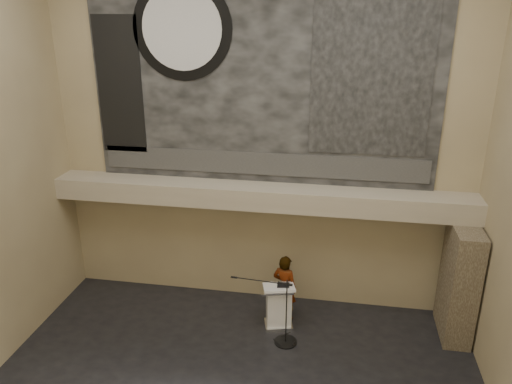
# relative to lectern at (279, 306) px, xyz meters

# --- Properties ---
(wall_back) EXTENTS (10.00, 0.02, 8.50)m
(wall_back) POSITION_rel_lectern_xyz_m (-0.63, 1.30, 3.70)
(wall_back) COLOR #8E7C5A
(wall_back) RESTS_ON floor
(wall_front) EXTENTS (10.00, 0.02, 8.50)m
(wall_front) POSITION_rel_lectern_xyz_m (-0.63, -6.70, 3.70)
(wall_front) COLOR #8E7C5A
(wall_front) RESTS_ON floor
(soffit) EXTENTS (10.00, 0.80, 0.50)m
(soffit) POSITION_rel_lectern_xyz_m (-0.63, 0.90, 2.40)
(soffit) COLOR tan
(soffit) RESTS_ON wall_back
(sprinkler_left) EXTENTS (0.04, 0.04, 0.06)m
(sprinkler_left) POSITION_rel_lectern_xyz_m (-2.23, 0.85, 2.12)
(sprinkler_left) COLOR #B2893D
(sprinkler_left) RESTS_ON soffit
(sprinkler_right) EXTENTS (0.04, 0.04, 0.06)m
(sprinkler_right) POSITION_rel_lectern_xyz_m (1.27, 0.85, 2.12)
(sprinkler_right) COLOR #B2893D
(sprinkler_right) RESTS_ON soffit
(banner) EXTENTS (8.00, 0.05, 5.00)m
(banner) POSITION_rel_lectern_xyz_m (-0.63, 1.27, 5.15)
(banner) COLOR black
(banner) RESTS_ON wall_back
(banner_text_strip) EXTENTS (7.76, 0.02, 0.55)m
(banner_text_strip) POSITION_rel_lectern_xyz_m (-0.63, 1.23, 3.10)
(banner_text_strip) COLOR #2F2F2F
(banner_text_strip) RESTS_ON banner
(banner_clock_rim) EXTENTS (2.30, 0.02, 2.30)m
(banner_clock_rim) POSITION_rel_lectern_xyz_m (-2.43, 1.23, 6.15)
(banner_clock_rim) COLOR black
(banner_clock_rim) RESTS_ON banner
(banner_clock_face) EXTENTS (1.84, 0.02, 1.84)m
(banner_clock_face) POSITION_rel_lectern_xyz_m (-2.43, 1.21, 6.15)
(banner_clock_face) COLOR silver
(banner_clock_face) RESTS_ON banner
(banner_building_print) EXTENTS (2.60, 0.02, 3.60)m
(banner_building_print) POSITION_rel_lectern_xyz_m (1.77, 1.23, 5.25)
(banner_building_print) COLOR black
(banner_building_print) RESTS_ON banner
(banner_brick_print) EXTENTS (1.10, 0.02, 3.20)m
(banner_brick_print) POSITION_rel_lectern_xyz_m (-4.03, 1.23, 4.85)
(banner_brick_print) COLOR black
(banner_brick_print) RESTS_ON banner
(stone_pier) EXTENTS (0.60, 1.40, 2.70)m
(stone_pier) POSITION_rel_lectern_xyz_m (4.02, 0.45, 0.80)
(stone_pier) COLOR #473B2B
(stone_pier) RESTS_ON floor
(lectern) EXTENTS (0.83, 0.67, 1.14)m
(lectern) POSITION_rel_lectern_xyz_m (0.00, 0.00, 0.00)
(lectern) COLOR silver
(lectern) RESTS_ON floor
(binder) EXTENTS (0.30, 0.25, 0.04)m
(binder) POSITION_rel_lectern_xyz_m (0.10, 0.02, 0.56)
(binder) COLOR black
(binder) RESTS_ON lectern
(papers) EXTENTS (0.30, 0.35, 0.00)m
(papers) POSITION_rel_lectern_xyz_m (-0.16, -0.00, 0.55)
(papers) COLOR silver
(papers) RESTS_ON lectern
(speaker_person) EXTENTS (0.71, 0.58, 1.68)m
(speaker_person) POSITION_rel_lectern_xyz_m (0.09, 0.37, 0.29)
(speaker_person) COLOR white
(speaker_person) RESTS_ON floor
(mic_stand) EXTENTS (1.53, 0.52, 1.62)m
(mic_stand) POSITION_rel_lectern_xyz_m (0.20, -0.58, -0.30)
(mic_stand) COLOR black
(mic_stand) RESTS_ON floor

